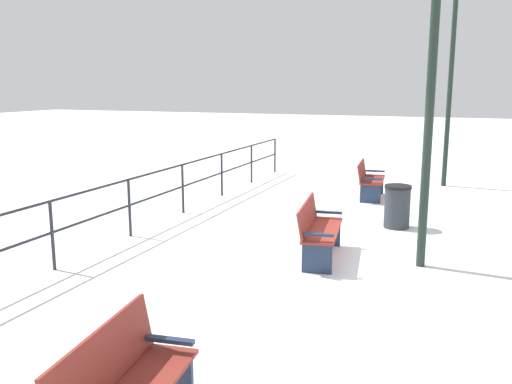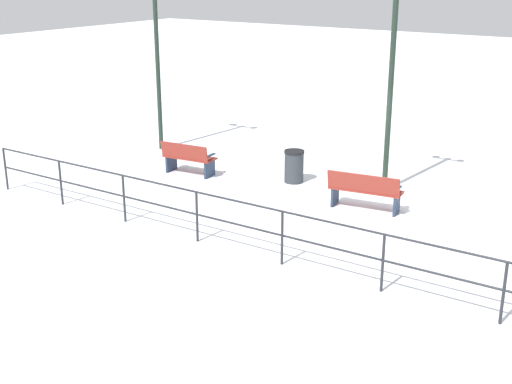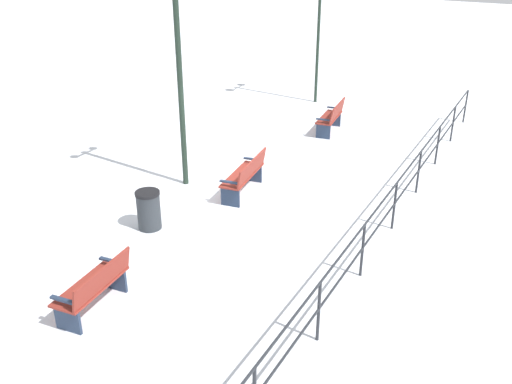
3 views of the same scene
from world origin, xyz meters
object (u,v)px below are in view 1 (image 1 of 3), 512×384
at_px(bench_third, 369,180).
at_px(lamppost_far, 452,56).
at_px(lamppost_middle, 433,49).
at_px(bench_second, 318,229).
at_px(trash_bin, 397,206).

distance_m(bench_third, lamppost_far, 4.12).
relative_size(bench_third, lamppost_middle, 0.28).
xyz_separation_m(lamppost_middle, lamppost_far, (0.00, 7.15, 0.25)).
bearing_deg(lamppost_middle, bench_third, 108.52).
distance_m(bench_second, lamppost_middle, 3.12).
bearing_deg(lamppost_middle, lamppost_far, 90.00).
height_order(lamppost_middle, lamppost_far, lamppost_far).
xyz_separation_m(bench_third, lamppost_far, (1.61, 2.35, 2.98)).
bearing_deg(trash_bin, lamppost_middle, -73.93).
height_order(lamppost_middle, trash_bin, lamppost_middle).
height_order(bench_third, lamppost_far, lamppost_far).
distance_m(lamppost_far, trash_bin, 5.85).
xyz_separation_m(bench_second, lamppost_far, (1.55, 7.34, 2.95)).
distance_m(bench_second, trash_bin, 2.55).
bearing_deg(trash_bin, lamppost_far, 82.78).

